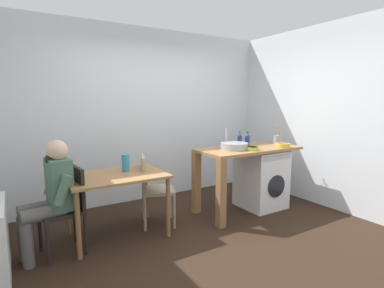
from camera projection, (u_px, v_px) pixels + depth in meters
The scene contains 19 objects.
ground_plane at pixel (208, 237), 3.47m from camera, with size 5.46×5.46×0.00m, color black.
wall_back at pixel (147, 115), 4.75m from camera, with size 4.60×0.10×2.70m, color silver.
wall_counter_side at pixel (329, 117), 4.38m from camera, with size 0.10×3.80×2.70m, color silver.
radiator at pixel (2, 241), 2.63m from camera, with size 0.10×0.80×0.70m, color white.
dining_table at pixel (116, 183), 3.44m from camera, with size 1.10×0.76×0.74m.
chair_person_seat at pixel (68, 205), 3.10m from camera, with size 0.44×0.44×0.90m.
chair_opposite at pixel (152, 186), 3.77m from camera, with size 0.51×0.51×0.90m.
seated_person at pixel (51, 193), 2.98m from camera, with size 0.52×0.53×1.20m.
kitchen_counter at pixel (237, 160), 4.15m from camera, with size 1.50×0.68×0.92m.
washing_machine at pixel (261, 179), 4.44m from camera, with size 0.60×0.61×0.86m.
sink_basin at pixel (234, 146), 4.09m from camera, with size 0.38×0.38×0.09m, color #9EA0A5.
tap at pixel (226, 138), 4.23m from camera, with size 0.02×0.02×0.28m, color #B2B2B7.
bottle_tall_green at pixel (240, 139), 4.37m from camera, with size 0.06×0.06×0.22m.
bottle_squat_brown at pixel (247, 140), 4.39m from camera, with size 0.07×0.07×0.21m.
mixing_bowl at pixel (253, 148), 4.00m from camera, with size 0.18×0.18×0.05m.
utensil_crock at pixel (277, 139), 4.59m from camera, with size 0.11×0.11×0.30m.
colander at pixel (283, 145), 4.27m from camera, with size 0.20×0.20×0.06m.
vase at pixel (126, 163), 3.57m from camera, with size 0.09×0.09×0.21m, color teal.
scissors at pixel (251, 149), 4.12m from camera, with size 0.15×0.06×0.01m.
Camera 1 is at (-1.87, -2.70, 1.59)m, focal length 27.77 mm.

